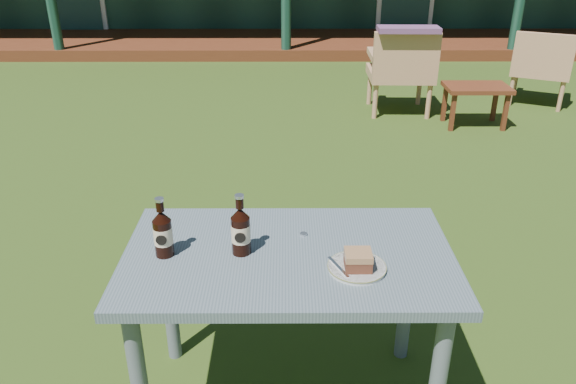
{
  "coord_description": "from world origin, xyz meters",
  "views": [
    {
      "loc": [
        -0.01,
        -3.34,
        1.8
      ],
      "look_at": [
        0.0,
        -1.3,
        0.82
      ],
      "focal_mm": 35.0,
      "sensor_mm": 36.0,
      "label": 1
    }
  ],
  "objects_px": {
    "cola_bottle_far": "(163,233)",
    "side_table": "(477,92)",
    "armchair_left": "(402,67)",
    "cafe_table": "(288,276)",
    "plate": "(357,267)",
    "cake_slice": "(358,260)",
    "cola_bottle_near": "(241,230)",
    "armchair_right": "(542,64)"
  },
  "relations": [
    {
      "from": "armchair_left",
      "to": "side_table",
      "type": "bearing_deg",
      "value": -31.02
    },
    {
      "from": "cake_slice",
      "to": "armchair_right",
      "type": "height_order",
      "value": "cake_slice"
    },
    {
      "from": "cake_slice",
      "to": "armchair_right",
      "type": "xyz_separation_m",
      "value": [
        2.48,
        4.32,
        -0.32
      ]
    },
    {
      "from": "armchair_right",
      "to": "side_table",
      "type": "xyz_separation_m",
      "value": [
        -0.89,
        -0.7,
        -0.1
      ]
    },
    {
      "from": "armchair_right",
      "to": "cola_bottle_near",
      "type": "bearing_deg",
      "value": -124.5
    },
    {
      "from": "cafe_table",
      "to": "cola_bottle_near",
      "type": "distance_m",
      "value": 0.26
    },
    {
      "from": "armchair_left",
      "to": "side_table",
      "type": "height_order",
      "value": "armchair_left"
    },
    {
      "from": "cafe_table",
      "to": "armchair_right",
      "type": "relative_size",
      "value": 1.52
    },
    {
      "from": "cola_bottle_far",
      "to": "cafe_table",
      "type": "bearing_deg",
      "value": 1.58
    },
    {
      "from": "cafe_table",
      "to": "armchair_left",
      "type": "bearing_deg",
      "value": 73.33
    },
    {
      "from": "cola_bottle_far",
      "to": "side_table",
      "type": "relative_size",
      "value": 0.38
    },
    {
      "from": "cafe_table",
      "to": "armchair_right",
      "type": "height_order",
      "value": "armchair_right"
    },
    {
      "from": "cola_bottle_near",
      "to": "cafe_table",
      "type": "bearing_deg",
      "value": -0.35
    },
    {
      "from": "cake_slice",
      "to": "armchair_right",
      "type": "bearing_deg",
      "value": 60.16
    },
    {
      "from": "plate",
      "to": "cake_slice",
      "type": "bearing_deg",
      "value": -85.28
    },
    {
      "from": "cola_bottle_far",
      "to": "armchair_left",
      "type": "height_order",
      "value": "cola_bottle_far"
    },
    {
      "from": "plate",
      "to": "armchair_left",
      "type": "bearing_deg",
      "value": 76.93
    },
    {
      "from": "cafe_table",
      "to": "plate",
      "type": "xyz_separation_m",
      "value": [
        0.24,
        -0.11,
        0.11
      ]
    },
    {
      "from": "cake_slice",
      "to": "armchair_left",
      "type": "height_order",
      "value": "armchair_left"
    },
    {
      "from": "cake_slice",
      "to": "armchair_left",
      "type": "relative_size",
      "value": 0.11
    },
    {
      "from": "cafe_table",
      "to": "cake_slice",
      "type": "distance_m",
      "value": 0.3
    },
    {
      "from": "armchair_left",
      "to": "armchair_right",
      "type": "relative_size",
      "value": 1.09
    },
    {
      "from": "side_table",
      "to": "armchair_right",
      "type": "bearing_deg",
      "value": 37.92
    },
    {
      "from": "cake_slice",
      "to": "cola_bottle_near",
      "type": "height_order",
      "value": "cola_bottle_near"
    },
    {
      "from": "side_table",
      "to": "cola_bottle_far",
      "type": "bearing_deg",
      "value": -122.82
    },
    {
      "from": "cola_bottle_near",
      "to": "side_table",
      "type": "distance_m",
      "value": 4.05
    },
    {
      "from": "cake_slice",
      "to": "cola_bottle_near",
      "type": "bearing_deg",
      "value": 163.35
    },
    {
      "from": "cola_bottle_near",
      "to": "side_table",
      "type": "bearing_deg",
      "value": 60.37
    },
    {
      "from": "cola_bottle_near",
      "to": "cola_bottle_far",
      "type": "height_order",
      "value": "cola_bottle_near"
    },
    {
      "from": "cafe_table",
      "to": "plate",
      "type": "distance_m",
      "value": 0.28
    },
    {
      "from": "plate",
      "to": "cake_slice",
      "type": "distance_m",
      "value": 0.04
    },
    {
      "from": "plate",
      "to": "armchair_left",
      "type": "distance_m",
      "value": 4.12
    },
    {
      "from": "cafe_table",
      "to": "cola_bottle_near",
      "type": "height_order",
      "value": "cola_bottle_near"
    },
    {
      "from": "plate",
      "to": "armchair_left",
      "type": "height_order",
      "value": "armchair_left"
    },
    {
      "from": "cola_bottle_near",
      "to": "armchair_right",
      "type": "height_order",
      "value": "cola_bottle_near"
    },
    {
      "from": "side_table",
      "to": "cola_bottle_near",
      "type": "bearing_deg",
      "value": -119.63
    },
    {
      "from": "cafe_table",
      "to": "cola_bottle_near",
      "type": "xyz_separation_m",
      "value": [
        -0.17,
        0.0,
        0.19
      ]
    },
    {
      "from": "armchair_left",
      "to": "cola_bottle_far",
      "type": "bearing_deg",
      "value": -112.41
    },
    {
      "from": "cola_bottle_near",
      "to": "armchair_left",
      "type": "distance_m",
      "value": 4.13
    },
    {
      "from": "cola_bottle_near",
      "to": "cake_slice",
      "type": "bearing_deg",
      "value": -16.65
    },
    {
      "from": "plate",
      "to": "cola_bottle_near",
      "type": "height_order",
      "value": "cola_bottle_near"
    },
    {
      "from": "cake_slice",
      "to": "armchair_left",
      "type": "bearing_deg",
      "value": 76.97
    }
  ]
}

